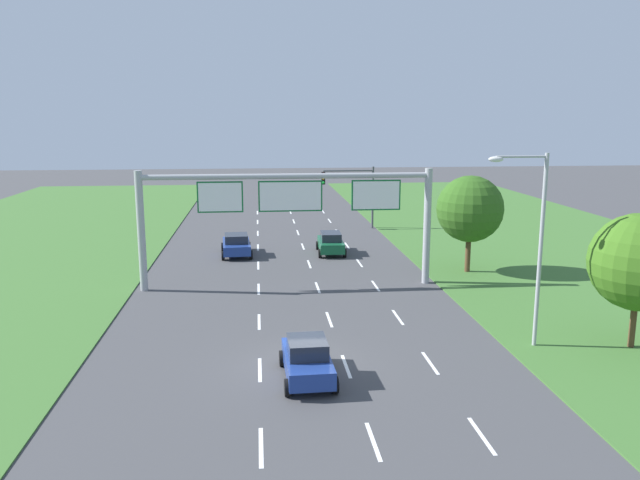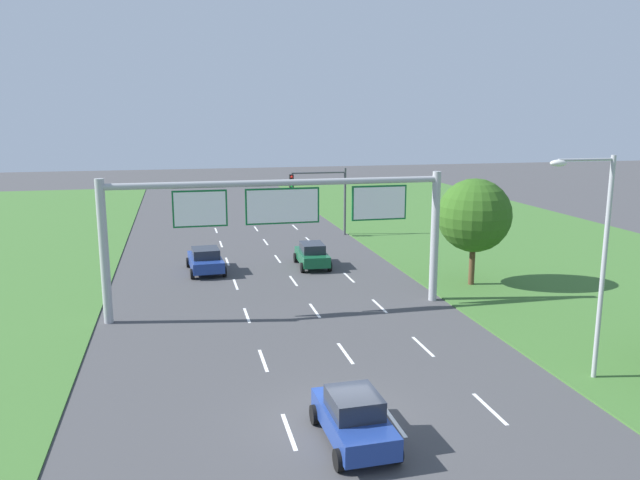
{
  "view_description": "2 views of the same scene",
  "coord_description": "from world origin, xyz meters",
  "px_view_note": "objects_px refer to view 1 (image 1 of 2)",
  "views": [
    {
      "loc": [
        -1.71,
        -23.64,
        9.97
      ],
      "look_at": [
        1.63,
        9.43,
        3.39
      ],
      "focal_mm": 35.0,
      "sensor_mm": 36.0,
      "label": 1
    },
    {
      "loc": [
        -4.88,
        -18.01,
        9.92
      ],
      "look_at": [
        2.04,
        12.05,
        3.69
      ],
      "focal_mm": 35.0,
      "sensor_mm": 36.0,
      "label": 2
    }
  ],
  "objects_px": {
    "car_near_red": "(331,243)",
    "car_mid_lane": "(236,245)",
    "street_lamp": "(533,234)",
    "traffic_light_mast": "(352,186)",
    "sign_gantry": "(291,205)",
    "roadside_tree_mid": "(470,209)",
    "car_lead_silver": "(307,359)",
    "roadside_tree_near": "(639,262)"
  },
  "relations": [
    {
      "from": "car_mid_lane",
      "to": "car_lead_silver",
      "type": "bearing_deg",
      "value": -84.76
    },
    {
      "from": "car_near_red",
      "to": "car_mid_lane",
      "type": "bearing_deg",
      "value": -179.19
    },
    {
      "from": "street_lamp",
      "to": "car_near_red",
      "type": "bearing_deg",
      "value": 107.68
    },
    {
      "from": "sign_gantry",
      "to": "traffic_light_mast",
      "type": "xyz_separation_m",
      "value": [
        6.51,
        19.18,
        -1.08
      ]
    },
    {
      "from": "car_lead_silver",
      "to": "car_mid_lane",
      "type": "distance_m",
      "value": 22.74
    },
    {
      "from": "sign_gantry",
      "to": "roadside_tree_near",
      "type": "xyz_separation_m",
      "value": [
        14.27,
        -11.59,
        -1.08
      ]
    },
    {
      "from": "roadside_tree_near",
      "to": "roadside_tree_mid",
      "type": "height_order",
      "value": "roadside_tree_mid"
    },
    {
      "from": "traffic_light_mast",
      "to": "car_lead_silver",
      "type": "bearing_deg",
      "value": -101.5
    },
    {
      "from": "car_near_red",
      "to": "traffic_light_mast",
      "type": "height_order",
      "value": "traffic_light_mast"
    },
    {
      "from": "car_mid_lane",
      "to": "traffic_light_mast",
      "type": "bearing_deg",
      "value": 41.98
    },
    {
      "from": "car_lead_silver",
      "to": "roadside_tree_mid",
      "type": "height_order",
      "value": "roadside_tree_mid"
    },
    {
      "from": "traffic_light_mast",
      "to": "roadside_tree_mid",
      "type": "relative_size",
      "value": 0.89
    },
    {
      "from": "sign_gantry",
      "to": "roadside_tree_near",
      "type": "bearing_deg",
      "value": -39.08
    },
    {
      "from": "car_lead_silver",
      "to": "street_lamp",
      "type": "height_order",
      "value": "street_lamp"
    },
    {
      "from": "car_mid_lane",
      "to": "roadside_tree_near",
      "type": "xyz_separation_m",
      "value": [
        17.81,
        -20.62,
        3.08
      ]
    },
    {
      "from": "car_lead_silver",
      "to": "roadside_tree_mid",
      "type": "distance_m",
      "value": 19.95
    },
    {
      "from": "car_near_red",
      "to": "sign_gantry",
      "type": "height_order",
      "value": "sign_gantry"
    },
    {
      "from": "car_near_red",
      "to": "street_lamp",
      "type": "xyz_separation_m",
      "value": [
        6.33,
        -19.86,
        4.27
      ]
    },
    {
      "from": "roadside_tree_near",
      "to": "car_lead_silver",
      "type": "bearing_deg",
      "value": -172.61
    },
    {
      "from": "car_near_red",
      "to": "traffic_light_mast",
      "type": "distance_m",
      "value": 11.17
    },
    {
      "from": "sign_gantry",
      "to": "roadside_tree_mid",
      "type": "relative_size",
      "value": 2.73
    },
    {
      "from": "car_mid_lane",
      "to": "roadside_tree_mid",
      "type": "distance_m",
      "value": 16.91
    },
    {
      "from": "car_near_red",
      "to": "roadside_tree_near",
      "type": "xyz_separation_m",
      "value": [
        10.86,
        -20.48,
        3.06
      ]
    },
    {
      "from": "sign_gantry",
      "to": "street_lamp",
      "type": "distance_m",
      "value": 14.68
    },
    {
      "from": "car_near_red",
      "to": "street_lamp",
      "type": "distance_m",
      "value": 21.28
    },
    {
      "from": "car_near_red",
      "to": "roadside_tree_mid",
      "type": "distance_m",
      "value": 11.04
    },
    {
      "from": "car_lead_silver",
      "to": "car_near_red",
      "type": "bearing_deg",
      "value": 79.31
    },
    {
      "from": "traffic_light_mast",
      "to": "roadside_tree_mid",
      "type": "distance_m",
      "value": 17.62
    },
    {
      "from": "sign_gantry",
      "to": "car_mid_lane",
      "type": "bearing_deg",
      "value": 111.37
    },
    {
      "from": "car_near_red",
      "to": "car_mid_lane",
      "type": "xyz_separation_m",
      "value": [
        -6.95,
        0.13,
        -0.02
      ]
    },
    {
      "from": "sign_gantry",
      "to": "street_lamp",
      "type": "relative_size",
      "value": 2.03
    },
    {
      "from": "car_near_red",
      "to": "car_lead_silver",
      "type": "height_order",
      "value": "car_lead_silver"
    },
    {
      "from": "roadside_tree_near",
      "to": "roadside_tree_mid",
      "type": "relative_size",
      "value": 0.95
    },
    {
      "from": "traffic_light_mast",
      "to": "street_lamp",
      "type": "bearing_deg",
      "value": -83.86
    },
    {
      "from": "car_near_red",
      "to": "car_mid_lane",
      "type": "relative_size",
      "value": 0.93
    },
    {
      "from": "car_near_red",
      "to": "street_lamp",
      "type": "height_order",
      "value": "street_lamp"
    },
    {
      "from": "car_lead_silver",
      "to": "street_lamp",
      "type": "relative_size",
      "value": 0.47
    },
    {
      "from": "car_mid_lane",
      "to": "roadside_tree_near",
      "type": "height_order",
      "value": "roadside_tree_near"
    },
    {
      "from": "street_lamp",
      "to": "roadside_tree_near",
      "type": "relative_size",
      "value": 1.42
    },
    {
      "from": "street_lamp",
      "to": "car_lead_silver",
      "type": "bearing_deg",
      "value": -165.88
    },
    {
      "from": "car_lead_silver",
      "to": "sign_gantry",
      "type": "height_order",
      "value": "sign_gantry"
    },
    {
      "from": "car_lead_silver",
      "to": "traffic_light_mast",
      "type": "relative_size",
      "value": 0.71
    }
  ]
}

